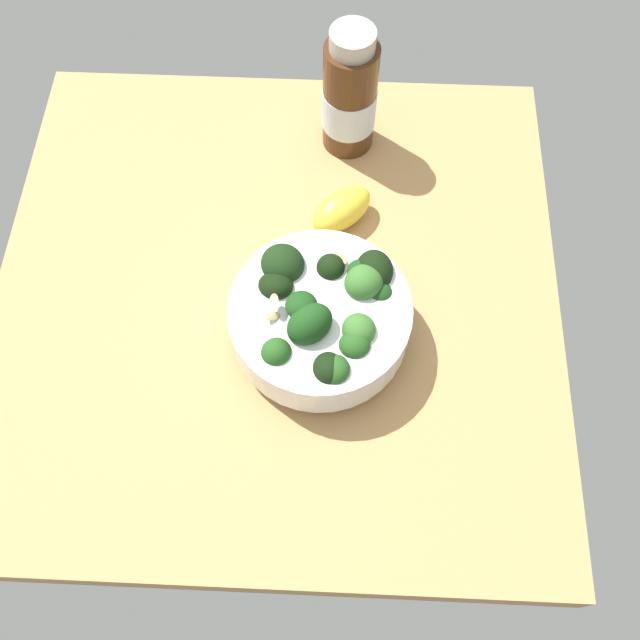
# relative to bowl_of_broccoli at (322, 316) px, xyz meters

# --- Properties ---
(ground_plane) EXTENTS (0.64, 0.64, 0.05)m
(ground_plane) POSITION_rel_bowl_of_broccoli_xyz_m (-0.05, 0.06, -0.07)
(ground_plane) COLOR tan
(bowl_of_broccoli) EXTENTS (0.19, 0.19, 0.11)m
(bowl_of_broccoli) POSITION_rel_bowl_of_broccoli_xyz_m (0.00, 0.00, 0.00)
(bowl_of_broccoli) COLOR white
(bowl_of_broccoli) RESTS_ON ground_plane
(lemon_wedge) EXTENTS (0.09, 0.09, 0.05)m
(lemon_wedge) POSITION_rel_bowl_of_broccoli_xyz_m (0.02, 0.15, -0.02)
(lemon_wedge) COLOR yellow
(lemon_wedge) RESTS_ON ground_plane
(bottle_tall) EXTENTS (0.07, 0.07, 0.17)m
(bottle_tall) POSITION_rel_bowl_of_broccoli_xyz_m (0.02, 0.28, 0.03)
(bottle_tall) COLOR #472814
(bottle_tall) RESTS_ON ground_plane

